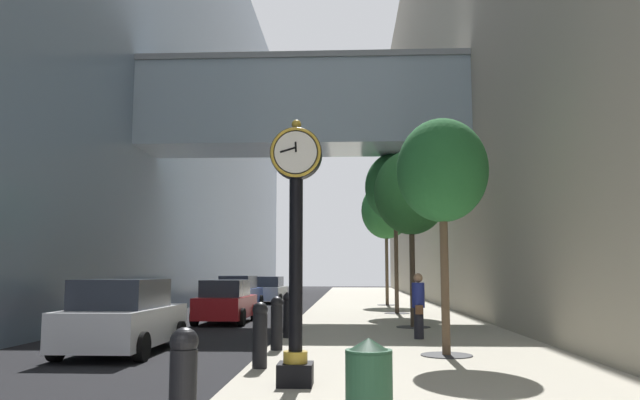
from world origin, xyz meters
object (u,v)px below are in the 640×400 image
object	(u,v)px
street_clock	(296,237)
car_white_mid	(123,317)
bollard_nearest	(183,386)
car_red_near	(226,302)
car_blue_trailing	(239,293)
bollard_third	(260,333)
street_tree_near	(442,172)
trash_bin	(369,385)
car_silver_far	(269,290)
street_tree_mid_far	(395,188)
street_tree_far	(386,211)
pedestrian_walking	(418,304)
bollard_fourth	(277,322)
bollard_fifth	(288,314)
bollard_sixth	(296,308)
street_tree_mid_near	(411,193)

from	to	relation	value
street_clock	car_white_mid	size ratio (longest dim) A/B	1.00
bollard_nearest	car_red_near	bearing A→B (deg)	99.87
street_clock	car_blue_trailing	xyz separation A→B (m)	(-5.05, 23.28, -1.64)
bollard_third	street_tree_near	world-z (taller)	street_tree_near
trash_bin	car_silver_far	bearing A→B (deg)	99.30
street_tree_mid_far	street_tree_far	distance (m)	6.87
bollard_nearest	pedestrian_walking	bearing A→B (deg)	71.62
street_tree_near	trash_bin	bearing A→B (deg)	-105.68
bollard_fourth	street_tree_far	world-z (taller)	street_tree_far
trash_bin	pedestrian_walking	distance (m)	10.09
street_tree_near	trash_bin	size ratio (longest dim) A/B	4.92
street_tree_far	car_white_mid	size ratio (longest dim) A/B	1.59
bollard_fourth	street_tree_near	world-z (taller)	street_tree_near
pedestrian_walking	bollard_fifth	bearing A→B (deg)	177.49
street_clock	pedestrian_walking	xyz separation A→B (m)	(2.71, 6.99, -1.41)
trash_bin	street_tree_mid_far	bearing A→B (deg)	84.78
bollard_fourth	bollard_fifth	bearing A→B (deg)	90.00
pedestrian_walking	street_tree_near	bearing A→B (deg)	-86.35
bollard_fourth	car_red_near	bearing A→B (deg)	108.16
bollard_sixth	car_white_mid	size ratio (longest dim) A/B	0.29
street_tree_near	car_silver_far	distance (m)	26.41
street_clock	car_white_mid	distance (m)	6.79
bollard_nearest	car_white_mid	xyz separation A→B (m)	(-3.71, 8.41, 0.06)
bollard_sixth	street_tree_mid_far	world-z (taller)	street_tree_mid_far
trash_bin	car_blue_trailing	size ratio (longest dim) A/B	0.23
bollard_sixth	pedestrian_walking	bearing A→B (deg)	-38.92
street_tree_far	car_silver_far	size ratio (longest dim) A/B	1.60
trash_bin	car_silver_far	distance (m)	32.28
bollard_sixth	pedestrian_walking	size ratio (longest dim) A/B	0.70
car_silver_far	car_white_mid	bearing A→B (deg)	-90.90
street_tree_mid_far	street_tree_far	size ratio (longest dim) A/B	1.05
trash_bin	car_white_mid	xyz separation A→B (m)	(-5.59, 7.73, 0.16)
bollard_sixth	bollard_fourth	bearing A→B (deg)	-90.00
bollard_nearest	bollard_fifth	xyz separation A→B (m)	(0.00, 10.78, 0.00)
bollard_fifth	street_tree_far	bearing A→B (deg)	77.67
bollard_fifth	street_tree_near	xyz separation A→B (m)	(3.74, -3.47, 3.34)
bollard_sixth	street_tree_far	distance (m)	15.57
street_tree_mid_near	street_tree_far	bearing A→B (deg)	90.00
bollard_fourth	pedestrian_walking	bearing A→B (deg)	35.74
bollard_fifth	street_tree_near	size ratio (longest dim) A/B	0.24
bollard_third	street_tree_mid_near	size ratio (longest dim) A/B	0.21
bollard_third	bollard_fifth	world-z (taller)	same
street_tree_far	pedestrian_walking	size ratio (longest dim) A/B	3.87
street_tree_near	bollard_fifth	bearing A→B (deg)	137.11
trash_bin	street_tree_mid_near	bearing A→B (deg)	82.15
bollard_fourth	trash_bin	distance (m)	7.64
street_clock	bollard_nearest	world-z (taller)	street_clock
bollard_sixth	street_tree_near	xyz separation A→B (m)	(3.74, -6.17, 3.34)
bollard_fifth	car_silver_far	world-z (taller)	car_silver_far
bollard_sixth	car_red_near	distance (m)	4.80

